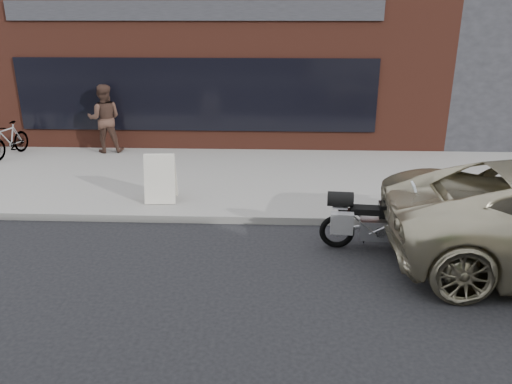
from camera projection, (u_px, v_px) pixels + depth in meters
ground at (252, 361)px, 5.90m from camera, size 120.00×120.00×0.00m
near_sidewalk at (266, 173)px, 12.44m from camera, size 44.00×6.00×0.15m
storefront at (216, 58)px, 18.33m from camera, size 14.00×10.07×4.50m
motorcycle at (370, 221)px, 8.47m from camera, size 1.96×0.63×1.24m
bicycle_rear at (9, 140)px, 13.49m from camera, size 0.72×1.59×0.92m
sandwich_sign at (160, 177)px, 10.33m from camera, size 0.67×0.62×1.00m
cafe_patron_left at (105, 119)px, 13.77m from camera, size 1.03×0.87×1.88m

